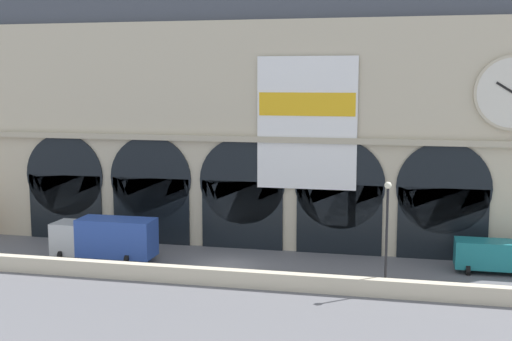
# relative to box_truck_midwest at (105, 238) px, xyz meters

# --- Properties ---
(ground_plane) EXTENTS (200.00, 200.00, 0.00)m
(ground_plane) POSITION_rel_box_truck_midwest_xyz_m (8.80, 0.58, -1.70)
(ground_plane) COLOR slate
(quay_parapet_wall) EXTENTS (90.00, 0.70, 1.07)m
(quay_parapet_wall) POSITION_rel_box_truck_midwest_xyz_m (8.80, -3.75, -1.17)
(quay_parapet_wall) COLOR beige
(quay_parapet_wall) RESTS_ON ground
(station_building) EXTENTS (46.13, 5.31, 20.63)m
(station_building) POSITION_rel_box_truck_midwest_xyz_m (8.84, 8.02, 8.34)
(station_building) COLOR beige
(station_building) RESTS_ON ground
(box_truck_midwest) EXTENTS (7.50, 2.91, 3.12)m
(box_truck_midwest) POSITION_rel_box_truck_midwest_xyz_m (0.00, 0.00, 0.00)
(box_truck_midwest) COLOR #ADB2B7
(box_truck_midwest) RESTS_ON ground
(van_east) EXTENTS (5.20, 2.48, 2.20)m
(van_east) POSITION_rel_box_truck_midwest_xyz_m (26.99, 2.89, -0.45)
(van_east) COLOR #19727A
(van_east) RESTS_ON ground
(street_lamp_quayside) EXTENTS (0.44, 0.44, 6.90)m
(street_lamp_quayside) POSITION_rel_box_truck_midwest_xyz_m (19.91, -2.95, 2.71)
(street_lamp_quayside) COLOR black
(street_lamp_quayside) RESTS_ON ground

